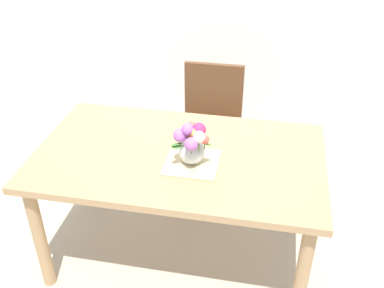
% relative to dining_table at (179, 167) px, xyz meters
% --- Properties ---
extents(ground_plane, '(12.00, 12.00, 0.00)m').
position_rel_dining_table_xyz_m(ground_plane, '(0.00, 0.00, -0.65)').
color(ground_plane, '#B7AD99').
extents(dining_table, '(1.56, 0.92, 0.74)m').
position_rel_dining_table_xyz_m(dining_table, '(0.00, 0.00, 0.00)').
color(dining_table, tan).
rests_on(dining_table, ground_plane).
extents(chair_far, '(0.42, 0.42, 0.90)m').
position_rel_dining_table_xyz_m(chair_far, '(0.05, 0.80, -0.13)').
color(chair_far, brown).
rests_on(chair_far, ground_plane).
extents(placemat, '(0.28, 0.28, 0.01)m').
position_rel_dining_table_xyz_m(placemat, '(0.09, -0.08, 0.10)').
color(placemat, '#CCB789').
rests_on(placemat, dining_table).
extents(flower_vase, '(0.21, 0.23, 0.25)m').
position_rel_dining_table_xyz_m(flower_vase, '(0.09, -0.09, 0.23)').
color(flower_vase, silver).
rests_on(flower_vase, placemat).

